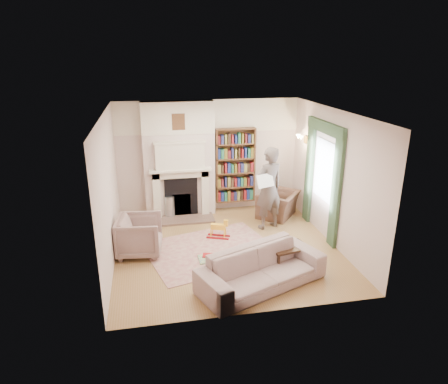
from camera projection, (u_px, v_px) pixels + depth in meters
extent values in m
plane|color=olive|center=(226.00, 248.00, 8.32)|extent=(4.50, 4.50, 0.00)
plane|color=white|center=(227.00, 112.00, 7.40)|extent=(4.50, 4.50, 0.00)
plane|color=beige|center=(209.00, 157.00, 9.94)|extent=(4.50, 0.00, 4.50)
plane|color=beige|center=(257.00, 231.00, 5.77)|extent=(4.50, 0.00, 4.50)
plane|color=beige|center=(109.00, 191.00, 7.45)|extent=(0.00, 4.50, 4.50)
plane|color=beige|center=(333.00, 178.00, 8.27)|extent=(0.00, 4.50, 4.50)
cube|color=beige|center=(179.00, 160.00, 9.65)|extent=(1.70, 0.35, 2.80)
cube|color=silver|center=(181.00, 170.00, 9.44)|extent=(1.47, 0.24, 0.05)
cube|color=black|center=(181.00, 197.00, 9.76)|extent=(0.80, 0.06, 0.96)
cube|color=silver|center=(180.00, 156.00, 9.35)|extent=(1.15, 0.18, 0.62)
cube|color=brown|center=(235.00, 165.00, 10.02)|extent=(1.00, 0.24, 1.85)
cube|color=silver|center=(324.00, 170.00, 8.62)|extent=(0.02, 0.90, 1.30)
cube|color=#354E32|center=(336.00, 192.00, 8.04)|extent=(0.07, 0.32, 2.40)
cube|color=#354E32|center=(309.00, 172.00, 9.34)|extent=(0.07, 0.32, 2.40)
cube|color=#354E32|center=(326.00, 127.00, 8.30)|extent=(0.09, 1.70, 0.24)
cube|color=#C7B696|center=(211.00, 250.00, 8.21)|extent=(2.94, 2.53, 0.01)
imported|color=#483026|center=(278.00, 204.00, 9.84)|extent=(1.27, 1.28, 0.63)
imported|color=gray|center=(140.00, 235.00, 7.97)|extent=(0.96, 0.94, 0.79)
imported|color=#BCAE9B|center=(262.00, 269.00, 6.87)|extent=(2.44, 1.68, 0.66)
imported|color=#554944|center=(269.00, 188.00, 8.99)|extent=(0.81, 0.67, 1.91)
cube|color=white|center=(265.00, 181.00, 8.70)|extent=(0.44, 0.26, 0.29)
cylinder|color=#B8BAC0|center=(170.00, 207.00, 9.78)|extent=(0.24, 0.24, 0.55)
cube|color=#EAE252|center=(208.00, 259.00, 7.82)|extent=(0.37, 0.37, 0.03)
cube|color=#A21215|center=(210.00, 256.00, 7.91)|extent=(0.31, 0.25, 0.05)
cube|color=red|center=(240.00, 253.00, 8.06)|extent=(0.27, 0.22, 0.02)
cube|color=red|center=(247.00, 252.00, 8.11)|extent=(0.27, 0.23, 0.02)
cube|color=red|center=(243.00, 262.00, 7.73)|extent=(0.29, 0.30, 0.02)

